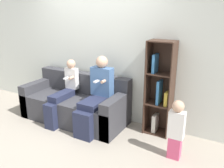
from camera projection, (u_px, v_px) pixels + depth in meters
The scene contains 7 objects.
ground_plane at pixel (68, 134), 3.99m from camera, with size 14.00×14.00×0.00m, color #9E9384.
back_wall at pixel (97, 50), 4.41m from camera, with size 10.00×0.06×2.55m.
couch at pixel (75, 104), 4.42m from camera, with size 1.96×0.84×0.85m.
adult_seated at pixel (96, 94), 3.96m from camera, with size 0.38×0.76×1.25m.
child_seated at pixel (63, 93), 4.27m from camera, with size 0.25×0.77×1.12m.
toddler_standing at pixel (176, 129), 3.22m from camera, with size 0.21×0.16×0.86m.
bookshelf at pixel (160, 90), 3.84m from camera, with size 0.42×0.31×1.55m.
Camera 1 is at (2.38, -2.73, 2.01)m, focal length 38.00 mm.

